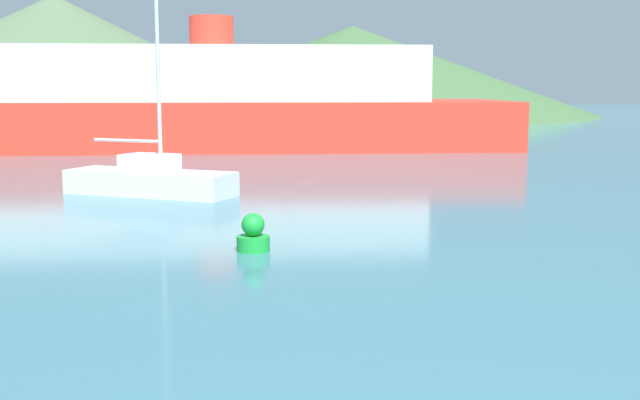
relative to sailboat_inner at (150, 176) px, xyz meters
The scene contains 5 objects.
sailboat_inner is the anchor object (origin of this frame).
ferry_distant 18.34m from the sailboat_inner, 83.22° to the left, with size 31.55×11.35×6.80m.
buoy_marker 9.09m from the sailboat_inner, 73.55° to the right, with size 0.67×0.67×0.77m.
hill_west 69.14m from the sailboat_inner, 101.79° to the left, with size 51.69×51.69×12.84m.
hill_central 63.64m from the sailboat_inner, 73.87° to the left, with size 51.23×51.23×9.42m.
Camera 1 is at (-2.69, -0.62, 3.35)m, focal length 45.00 mm.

